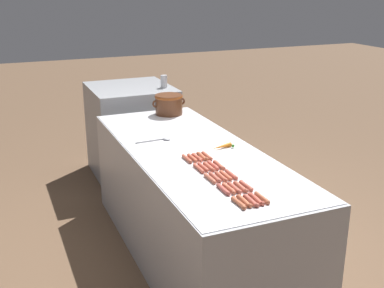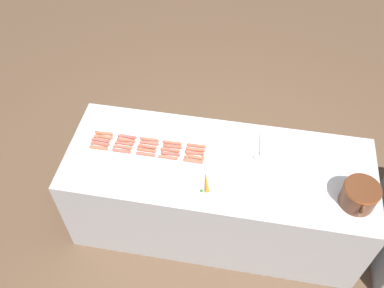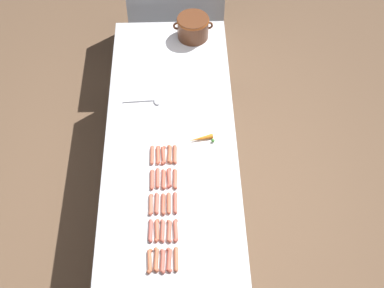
{
  "view_description": "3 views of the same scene",
  "coord_description": "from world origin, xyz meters",
  "views": [
    {
      "loc": [
        -1.24,
        -2.95,
        1.96
      ],
      "look_at": [
        0.01,
        0.03,
        0.86
      ],
      "focal_mm": 45.27,
      "sensor_mm": 36.0,
      "label": 1
    },
    {
      "loc": [
        1.89,
        0.13,
        3.27
      ],
      "look_at": [
        -0.12,
        -0.22,
        0.86
      ],
      "focal_mm": 39.42,
      "sensor_mm": 36.0,
      "label": 2
    },
    {
      "loc": [
        0.08,
        -2.1,
        3.45
      ],
      "look_at": [
        0.14,
        -0.1,
        0.84
      ],
      "focal_mm": 47.43,
      "sensor_mm": 36.0,
      "label": 3
    }
  ],
  "objects": [
    {
      "name": "hot_dog_2",
      "position": [
        -0.12,
        -0.55,
        0.85
      ],
      "size": [
        0.03,
        0.15,
        0.02
      ],
      "color": "#B15C45",
      "rests_on": "griddle_counter"
    },
    {
      "name": "hot_dog_5",
      "position": [
        -0.08,
        -0.9,
        0.85
      ],
      "size": [
        0.03,
        0.15,
        0.02
      ],
      "color": "#B75D3E",
      "rests_on": "griddle_counter"
    },
    {
      "name": "hot_dog_11",
      "position": [
        -0.05,
        -0.73,
        0.85
      ],
      "size": [
        0.03,
        0.15,
        0.02
      ],
      "color": "#B85847",
      "rests_on": "griddle_counter"
    },
    {
      "name": "hot_dog_15",
      "position": [
        -0.01,
        -0.91,
        0.85
      ],
      "size": [
        0.03,
        0.15,
        0.02
      ],
      "color": "#BB513F",
      "rests_on": "griddle_counter"
    },
    {
      "name": "hot_dog_17",
      "position": [
        -0.01,
        -0.55,
        0.85
      ],
      "size": [
        0.02,
        0.15,
        0.02
      ],
      "color": "#BD5A3F",
      "rests_on": "griddle_counter"
    },
    {
      "name": "hot_dog_6",
      "position": [
        -0.08,
        -0.72,
        0.85
      ],
      "size": [
        0.03,
        0.15,
        0.02
      ],
      "color": "#BB5B41",
      "rests_on": "griddle_counter"
    },
    {
      "name": "hot_dog_22",
      "position": [
        0.03,
        -0.54,
        0.85
      ],
      "size": [
        0.03,
        0.15,
        0.02
      ],
      "color": "#B75444",
      "rests_on": "griddle_counter"
    },
    {
      "name": "hot_dog_23",
      "position": [
        0.03,
        -0.37,
        0.85
      ],
      "size": [
        0.03,
        0.15,
        0.02
      ],
      "color": "#B65A43",
      "rests_on": "griddle_counter"
    },
    {
      "name": "hot_dog_13",
      "position": [
        -0.04,
        -0.37,
        0.85
      ],
      "size": [
        0.03,
        0.15,
        0.02
      ],
      "color": "#BA5641",
      "rests_on": "griddle_counter"
    },
    {
      "name": "hot_dog_21",
      "position": [
        0.03,
        -0.73,
        0.85
      ],
      "size": [
        0.03,
        0.15,
        0.02
      ],
      "color": "#B65543",
      "rests_on": "griddle_counter"
    },
    {
      "name": "carrot",
      "position": [
        0.2,
        -0.07,
        0.85
      ],
      "size": [
        0.18,
        0.07,
        0.03
      ],
      "color": "orange",
      "rests_on": "griddle_counter"
    },
    {
      "name": "hot_dog_24",
      "position": [
        0.03,
        -0.19,
        0.85
      ],
      "size": [
        0.03,
        0.15,
        0.02
      ],
      "color": "#B95941",
      "rests_on": "griddle_counter"
    },
    {
      "name": "hot_dog_9",
      "position": [
        -0.08,
        -0.19,
        0.85
      ],
      "size": [
        0.03,
        0.15,
        0.02
      ],
      "color": "#BA563D",
      "rests_on": "griddle_counter"
    },
    {
      "name": "hot_dog_7",
      "position": [
        -0.08,
        -0.54,
        0.85
      ],
      "size": [
        0.03,
        0.15,
        0.02
      ],
      "color": "#B25746",
      "rests_on": "griddle_counter"
    },
    {
      "name": "hot_dog_10",
      "position": [
        -0.05,
        -0.91,
        0.85
      ],
      "size": [
        0.03,
        0.15,
        0.02
      ],
      "color": "#B45445",
      "rests_on": "griddle_counter"
    },
    {
      "name": "hot_dog_0",
      "position": [
        -0.12,
        -0.91,
        0.85
      ],
      "size": [
        0.03,
        0.15,
        0.02
      ],
      "color": "#B85D3D",
      "rests_on": "griddle_counter"
    },
    {
      "name": "hot_dog_12",
      "position": [
        -0.05,
        -0.55,
        0.85
      ],
      "size": [
        0.03,
        0.15,
        0.02
      ],
      "color": "#B1533D",
      "rests_on": "griddle_counter"
    },
    {
      "name": "hot_dog_1",
      "position": [
        -0.12,
        -0.72,
        0.85
      ],
      "size": [
        0.03,
        0.15,
        0.02
      ],
      "color": "#B85146",
      "rests_on": "griddle_counter"
    },
    {
      "name": "hot_dog_14",
      "position": [
        -0.05,
        -0.19,
        0.85
      ],
      "size": [
        0.03,
        0.15,
        0.02
      ],
      "color": "#BD543F",
      "rests_on": "griddle_counter"
    },
    {
      "name": "bean_pot",
      "position": [
        0.18,
        0.96,
        0.93
      ],
      "size": [
        0.31,
        0.25,
        0.17
      ],
      "color": "#562D19",
      "rests_on": "griddle_counter"
    },
    {
      "name": "hot_dog_18",
      "position": [
        -0.01,
        -0.36,
        0.85
      ],
      "size": [
        0.03,
        0.15,
        0.02
      ],
      "color": "#BB5142",
      "rests_on": "griddle_counter"
    },
    {
      "name": "hot_dog_3",
      "position": [
        -0.12,
        -0.37,
        0.85
      ],
      "size": [
        0.03,
        0.15,
        0.02
      ],
      "color": "#B7533F",
      "rests_on": "griddle_counter"
    },
    {
      "name": "hot_dog_16",
      "position": [
        -0.01,
        -0.73,
        0.85
      ],
      "size": [
        0.03,
        0.15,
        0.02
      ],
      "color": "#B65B45",
      "rests_on": "griddle_counter"
    },
    {
      "name": "hot_dog_20",
      "position": [
        0.03,
        -0.9,
        0.85
      ],
      "size": [
        0.03,
        0.15,
        0.02
      ],
      "color": "#B05D3F",
      "rests_on": "griddle_counter"
    },
    {
      "name": "hot_dog_8",
      "position": [
        -0.08,
        -0.36,
        0.85
      ],
      "size": [
        0.03,
        0.15,
        0.02
      ],
      "color": "#B85441",
      "rests_on": "griddle_counter"
    },
    {
      "name": "ground_plane",
      "position": [
        0.0,
        0.0,
        0.0
      ],
      "size": [
        20.0,
        20.0,
        0.0
      ],
      "primitive_type": "plane",
      "color": "brown"
    },
    {
      "name": "hot_dog_4",
      "position": [
        -0.12,
        -0.19,
        0.85
      ],
      "size": [
        0.03,
        0.15,
        0.02
      ],
      "color": "#B3553E",
      "rests_on": "griddle_counter"
    },
    {
      "name": "griddle_counter",
      "position": [
        0.0,
        0.0,
        0.42
      ],
      "size": [
        0.86,
        2.28,
        0.84
      ],
      "color": "#ADAFB5",
      "rests_on": "ground_plane"
    },
    {
      "name": "back_cabinet",
      "position": [
        0.05,
        1.74,
        0.47
      ],
      "size": [
        0.81,
        0.85,
        0.94
      ],
      "primitive_type": "cube",
      "color": "#939599",
      "rests_on": "ground_plane"
    },
    {
      "name": "serving_spoon",
      "position": [
        -0.13,
        0.28,
        0.84
      ],
      "size": [
        0.27,
        0.07,
        0.02
      ],
      "color": "#B7B7BC",
      "rests_on": "griddle_counter"
    },
    {
      "name": "hot_dog_19",
      "position": [
        -0.01,
        -0.18,
        0.85
      ],
      "size": [
        0.03,
        0.15,
        0.02
      ],
      "color": "#B35C3E",
      "rests_on": "griddle_counter"
    }
  ]
}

